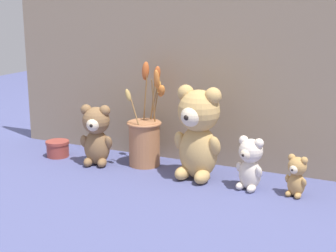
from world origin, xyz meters
TOP-DOWN VIEW (x-y plane):
  - ground_plane at (0.00, 0.00)m, footprint 4.00×4.00m
  - backdrop_wall at (0.00, 0.17)m, footprint 1.34×0.02m
  - teddy_bear_large at (0.11, 0.01)m, footprint 0.16×0.15m
  - teddy_bear_medium at (-0.25, -0.01)m, footprint 0.11×0.10m
  - teddy_bear_small at (0.28, -0.01)m, footprint 0.09×0.08m
  - teddy_bear_tiny at (0.41, -0.01)m, footprint 0.07×0.06m
  - flower_vase at (-0.10, 0.06)m, footprint 0.12×0.14m
  - decorative_tin_tall at (-0.42, 0.01)m, footprint 0.08×0.08m

SIDE VIEW (x-z plane):
  - ground_plane at x=0.00m, z-range 0.00..0.00m
  - decorative_tin_tall at x=-0.42m, z-range 0.00..0.06m
  - teddy_bear_tiny at x=0.41m, z-range 0.00..0.12m
  - teddy_bear_small at x=0.28m, z-range 0.00..0.16m
  - flower_vase at x=-0.10m, z-range -0.08..0.27m
  - teddy_bear_medium at x=-0.25m, z-range 0.00..0.21m
  - teddy_bear_large at x=0.11m, z-range 0.01..0.30m
  - backdrop_wall at x=0.00m, z-range 0.00..0.62m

